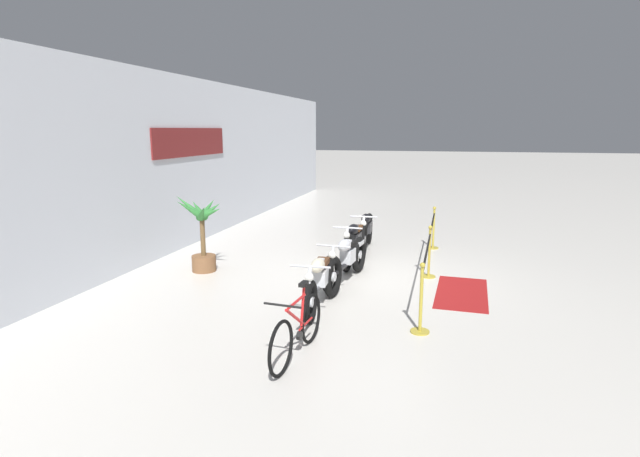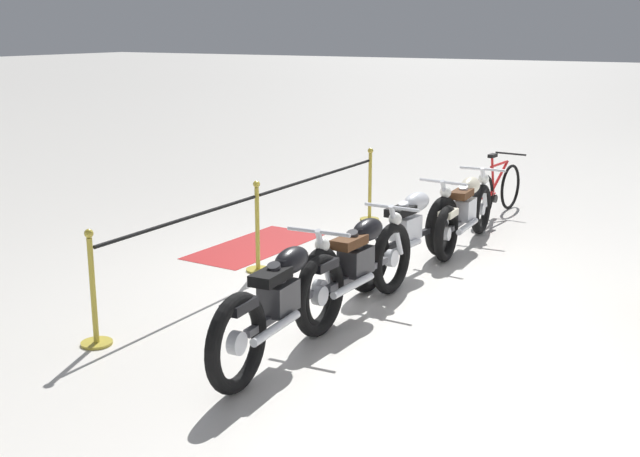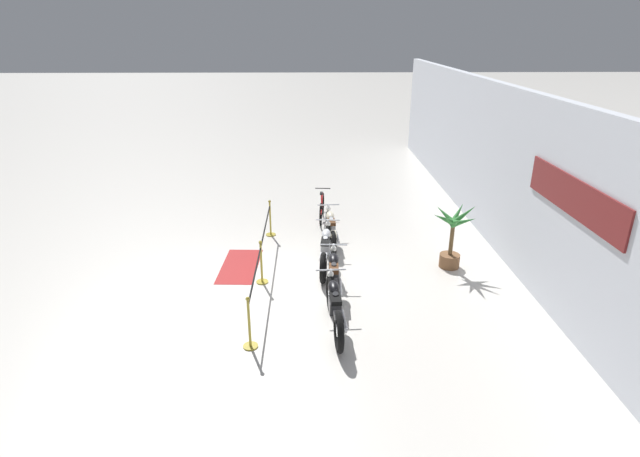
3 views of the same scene
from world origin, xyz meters
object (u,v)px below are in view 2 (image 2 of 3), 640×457
object	(u,v)px
stanchion_far_left	(315,195)
stanchion_mid_left	(258,241)
motorcycle_black_3	(282,303)
motorcycle_black_2	(359,265)
motorcycle_cream_0	(466,212)
motorcycle_silver_1	(409,233)
bicycle	(497,191)
stanchion_mid_right	(94,306)
floor_banner	(256,246)

from	to	relation	value
stanchion_far_left	stanchion_mid_left	xyz separation A→B (m)	(1.30, 0.00, -0.30)
stanchion_far_left	motorcycle_black_3	bearing A→B (deg)	25.94
stanchion_far_left	motorcycle_black_2	bearing A→B (deg)	39.93
motorcycle_cream_0	motorcycle_silver_1	world-z (taller)	motorcycle_silver_1
motorcycle_black_2	motorcycle_black_3	xyz separation A→B (m)	(1.31, -0.05, 0.01)
motorcycle_cream_0	stanchion_far_left	bearing A→B (deg)	-62.02
bicycle	stanchion_mid_right	bearing A→B (deg)	-12.69
motorcycle_black_3	stanchion_mid_right	distance (m)	1.69
motorcycle_cream_0	motorcycle_black_3	bearing A→B (deg)	-1.40
stanchion_far_left	stanchion_mid_left	world-z (taller)	same
motorcycle_silver_1	stanchion_mid_right	size ratio (longest dim) A/B	2.30
motorcycle_silver_1	stanchion_mid_left	world-z (taller)	stanchion_mid_left
stanchion_mid_right	floor_banner	distance (m)	3.48
motorcycle_black_3	stanchion_mid_left	xyz separation A→B (m)	(-1.96, -1.59, -0.13)
stanchion_far_left	motorcycle_silver_1	bearing A→B (deg)	72.46
motorcycle_cream_0	motorcycle_black_2	bearing A→B (deg)	-1.11
motorcycle_black_3	bicycle	bearing A→B (deg)	-179.12
stanchion_far_left	stanchion_mid_left	distance (m)	1.33
floor_banner	stanchion_far_left	bearing A→B (deg)	127.00
motorcycle_cream_0	motorcycle_black_3	size ratio (longest dim) A/B	0.98
motorcycle_black_3	stanchion_mid_left	distance (m)	2.53
stanchion_mid_right	bicycle	bearing A→B (deg)	167.31
motorcycle_silver_1	stanchion_far_left	world-z (taller)	stanchion_far_left
stanchion_far_left	stanchion_mid_right	world-z (taller)	same
motorcycle_silver_1	floor_banner	size ratio (longest dim) A/B	1.24
motorcycle_silver_1	stanchion_mid_right	xyz separation A→B (m)	(3.36, -1.51, -0.10)
motorcycle_silver_1	stanchion_far_left	xyz separation A→B (m)	(-0.48, -1.51, 0.20)
motorcycle_cream_0	bicycle	size ratio (longest dim) A/B	1.27
motorcycle_silver_1	motorcycle_black_3	distance (m)	2.79
motorcycle_cream_0	motorcycle_black_2	xyz separation A→B (m)	(2.85, -0.06, 0.03)
stanchion_mid_right	motorcycle_black_2	bearing A→B (deg)	139.13
motorcycle_black_2	motorcycle_cream_0	bearing A→B (deg)	178.89
motorcycle_black_2	floor_banner	xyz separation A→B (m)	(-1.52, -2.26, -0.48)
bicycle	floor_banner	xyz separation A→B (m)	(3.23, -2.12, -0.37)
motorcycle_cream_0	stanchion_far_left	distance (m)	1.92
motorcycle_black_3	stanchion_far_left	xyz separation A→B (m)	(-3.26, -1.59, 0.17)
motorcycle_black_2	floor_banner	distance (m)	2.77
bicycle	floor_banner	bearing A→B (deg)	-33.33
bicycle	stanchion_far_left	size ratio (longest dim) A/B	0.31
motorcycle_cream_0	floor_banner	world-z (taller)	motorcycle_cream_0
stanchion_far_left	stanchion_mid_right	xyz separation A→B (m)	(3.84, 0.00, -0.30)
stanchion_mid_left	floor_banner	distance (m)	1.13
motorcycle_black_3	floor_banner	size ratio (longest dim) A/B	1.13
motorcycle_black_3	stanchion_far_left	size ratio (longest dim) A/B	0.40
motorcycle_cream_0	stanchion_far_left	xyz separation A→B (m)	(0.90, -1.69, 0.21)
motorcycle_silver_1	motorcycle_black_2	size ratio (longest dim) A/B	1.12
motorcycle_cream_0	bicycle	xyz separation A→B (m)	(-1.90, -0.19, -0.08)
stanchion_far_left	stanchion_mid_right	bearing A→B (deg)	0.00
motorcycle_silver_1	motorcycle_black_2	bearing A→B (deg)	4.87
floor_banner	bicycle	bearing A→B (deg)	149.18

